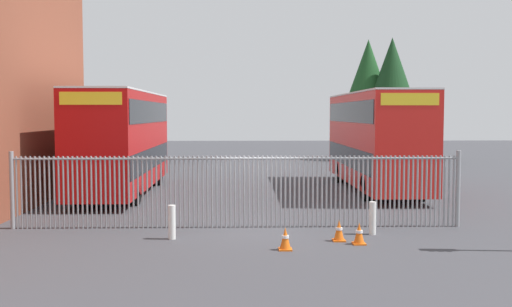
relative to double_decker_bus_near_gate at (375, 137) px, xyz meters
The scene contains 11 objects.
ground_plane 6.09m from the double_decker_bus_near_gate, behind, with size 100.00×100.00×0.00m, color #3D3D42.
palisade_fence 10.80m from the double_decker_bus_near_gate, 125.42° to the right, with size 13.71×0.14×2.35m.
double_decker_bus_near_gate is the anchor object (origin of this frame).
double_decker_bus_behind_fence_left 11.26m from the double_decker_bus_near_gate, behind, with size 2.54×10.81×4.42m.
bollard_near_left 13.24m from the double_decker_bus_near_gate, 127.78° to the right, with size 0.20×0.20×0.95m, color silver.
bollard_center_front 10.33m from the double_decker_bus_near_gate, 103.24° to the right, with size 0.20×0.20×0.95m, color silver.
traffic_cone_by_gate 12.94m from the double_decker_bus_near_gate, 112.98° to the right, with size 0.34×0.34×0.59m.
traffic_cone_mid_forecourt 11.47m from the double_decker_bus_near_gate, 107.75° to the right, with size 0.34×0.34×0.59m.
traffic_cone_near_kerb 11.73m from the double_decker_bus_near_gate, 104.90° to the right, with size 0.34×0.34×0.59m.
tree_tall_back 17.81m from the double_decker_bus_near_gate, 73.25° to the left, with size 4.97×4.97×9.06m.
tree_short_side 18.93m from the double_decker_bus_near_gate, 78.82° to the left, with size 4.29×4.29×9.10m.
Camera 1 is at (-0.59, -17.82, 3.47)m, focal length 41.40 mm.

